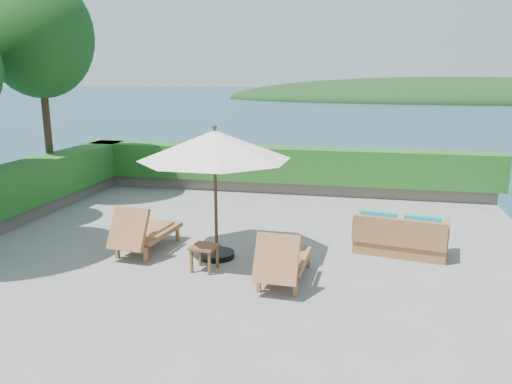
% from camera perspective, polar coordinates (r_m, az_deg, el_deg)
% --- Properties ---
extents(ground, '(12.00, 12.00, 0.00)m').
position_cam_1_polar(ground, '(9.74, -2.74, -7.27)').
color(ground, gray).
rests_on(ground, ground).
extents(foundation, '(12.00, 12.00, 3.00)m').
position_cam_1_polar(foundation, '(10.39, -2.65, -15.32)').
color(foundation, '#584F46').
rests_on(foundation, ocean).
extents(offshore_island, '(126.00, 57.60, 12.60)m').
position_cam_1_polar(offshore_island, '(150.66, 21.16, 9.80)').
color(offshore_island, black).
rests_on(offshore_island, ocean).
extents(planter_wall_far, '(12.00, 0.60, 0.36)m').
position_cam_1_polar(planter_wall_far, '(14.96, 2.77, 0.69)').
color(planter_wall_far, '#6C6356').
rests_on(planter_wall_far, ground).
extents(hedge_far, '(12.40, 0.90, 1.00)m').
position_cam_1_polar(hedge_far, '(14.83, 2.80, 3.22)').
color(hedge_far, '#124013').
rests_on(hedge_far, planter_wall_far).
extents(tree_far, '(2.80, 2.80, 6.03)m').
position_cam_1_polar(tree_far, '(14.69, -23.59, 16.01)').
color(tree_far, '#452E1A').
rests_on(tree_far, ground).
extents(patio_umbrella, '(3.75, 3.75, 2.53)m').
position_cam_1_polar(patio_umbrella, '(9.15, -4.74, 5.21)').
color(patio_umbrella, black).
rests_on(patio_umbrella, ground).
extents(lounge_left, '(0.90, 1.82, 1.01)m').
position_cam_1_polar(lounge_left, '(10.05, -12.66, -4.41)').
color(lounge_left, olive).
rests_on(lounge_left, ground).
extents(lounge_right, '(0.83, 1.74, 0.99)m').
position_cam_1_polar(lounge_right, '(8.39, 3.15, -7.70)').
color(lounge_right, olive).
rests_on(lounge_right, ground).
extents(side_table, '(0.49, 0.49, 0.47)m').
position_cam_1_polar(side_table, '(8.94, -5.91, -6.62)').
color(side_table, brown).
rests_on(side_table, ground).
extents(wicker_loveseat, '(1.89, 1.20, 0.86)m').
position_cam_1_polar(wicker_loveseat, '(10.16, 16.18, -4.95)').
color(wicker_loveseat, olive).
rests_on(wicker_loveseat, ground).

